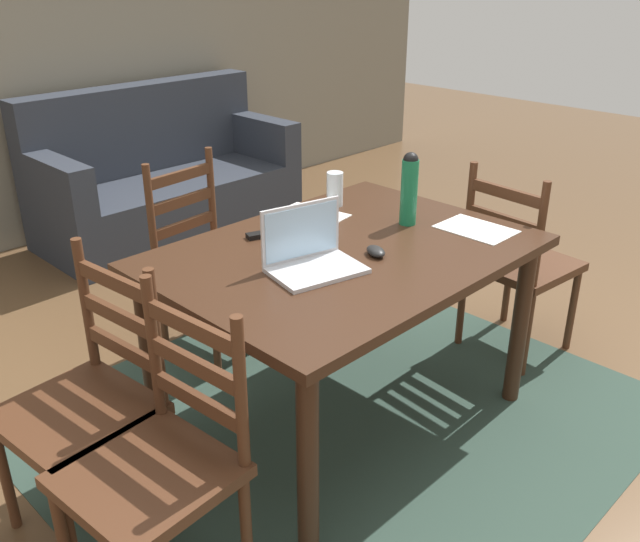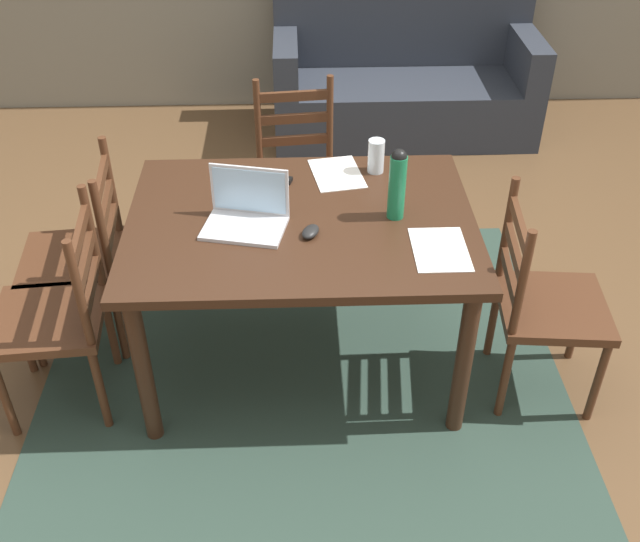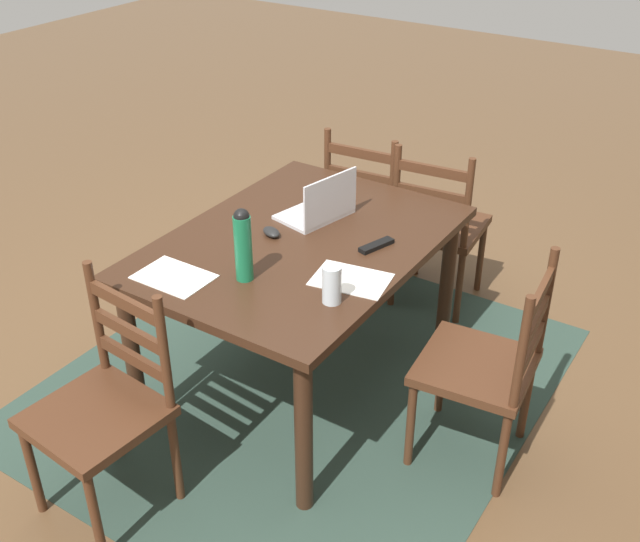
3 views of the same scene
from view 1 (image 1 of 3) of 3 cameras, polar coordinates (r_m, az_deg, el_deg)
The scene contains 16 objects.
ground_plane at distance 3.01m, azimuth 1.84°, elevation -11.97°, with size 14.00×14.00×0.00m, color brown.
area_rug at distance 3.01m, azimuth 1.84°, elevation -11.93°, with size 2.34×2.11×0.01m, color #2D4238.
wall_back at distance 4.90m, azimuth -24.96°, elevation 17.30°, with size 8.00×0.12×2.70m, color gray.
dining_table at distance 2.66m, azimuth 2.04°, elevation -0.08°, with size 1.42×1.04×0.78m.
chair_far_head at distance 3.36m, azimuth -9.27°, elevation 0.96°, with size 0.48×0.48×0.95m.
chair_left_far at distance 2.40m, azimuth -18.74°, elevation -10.50°, with size 0.48×0.48×0.95m.
chair_left_near at distance 2.10m, azimuth -13.23°, elevation -15.46°, with size 0.47×0.47×0.95m.
chair_right_near at distance 3.40m, azimuth 16.12°, elevation 0.55°, with size 0.48×0.48×0.95m.
couch at distance 5.00m, azimuth -12.89°, elevation 7.31°, with size 1.80×0.80×1.00m.
laptop at distance 2.43m, azimuth -0.86°, elevation 1.51°, with size 0.36×0.29×0.23m.
water_bottle at distance 2.85m, azimuth 7.38°, elevation 6.93°, with size 0.07×0.07×0.31m.
drinking_glass at distance 3.07m, azimuth 1.24°, elevation 6.83°, with size 0.07×0.07×0.15m, color silver.
computer_mouse at distance 2.56m, azimuth 4.65°, elevation 1.65°, with size 0.06×0.10×0.03m, color black.
tv_remote at distance 2.75m, azimuth -4.41°, elevation 3.13°, with size 0.04×0.17×0.02m, color black.
paper_stack_left at distance 2.88m, azimuth 12.86°, elevation 3.42°, with size 0.21×0.30×0.00m, color white.
paper_stack_right at distance 2.96m, azimuth -0.83°, elevation 4.66°, with size 0.21×0.30×0.00m, color white.
Camera 1 is at (-1.78, -1.63, 1.79)m, focal length 38.48 mm.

